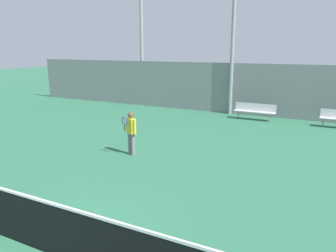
{
  "coord_description": "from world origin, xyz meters",
  "views": [
    {
      "loc": [
        4.68,
        -3.81,
        3.79
      ],
      "look_at": [
        -0.88,
        6.9,
        0.91
      ],
      "focal_mm": 35.0,
      "sensor_mm": 36.0,
      "label": 1
    }
  ],
  "objects_px": {
    "tennis_net": "(40,225)",
    "bench_courtside_near": "(255,110)",
    "tennis_player": "(131,131)",
    "light_pole_near_left": "(141,18)",
    "light_pole_far_right": "(234,10)"
  },
  "relations": [
    {
      "from": "light_pole_near_left",
      "to": "light_pole_far_right",
      "type": "xyz_separation_m",
      "value": [
        6.29,
        -0.42,
        0.15
      ]
    },
    {
      "from": "tennis_player",
      "to": "bench_courtside_near",
      "type": "xyz_separation_m",
      "value": [
        2.61,
        8.07,
        -0.34
      ]
    },
    {
      "from": "bench_courtside_near",
      "to": "light_pole_far_right",
      "type": "bearing_deg",
      "value": 149.78
    },
    {
      "from": "light_pole_near_left",
      "to": "tennis_net",
      "type": "bearing_deg",
      "value": -64.8
    },
    {
      "from": "tennis_player",
      "to": "light_pole_near_left",
      "type": "distance_m",
      "value": 11.9
    },
    {
      "from": "tennis_net",
      "to": "light_pole_near_left",
      "type": "distance_m",
      "value": 17.52
    },
    {
      "from": "light_pole_near_left",
      "to": "light_pole_far_right",
      "type": "relative_size",
      "value": 0.97
    },
    {
      "from": "tennis_player",
      "to": "light_pole_near_left",
      "type": "bearing_deg",
      "value": 138.48
    },
    {
      "from": "tennis_net",
      "to": "light_pole_far_right",
      "type": "relative_size",
      "value": 1.08
    },
    {
      "from": "tennis_net",
      "to": "light_pole_near_left",
      "type": "bearing_deg",
      "value": 115.2
    },
    {
      "from": "tennis_player",
      "to": "bench_courtside_near",
      "type": "height_order",
      "value": "tennis_player"
    },
    {
      "from": "tennis_net",
      "to": "bench_courtside_near",
      "type": "xyz_separation_m",
      "value": [
        0.85,
        13.75,
        -0.01
      ]
    },
    {
      "from": "tennis_net",
      "to": "tennis_player",
      "type": "height_order",
      "value": "tennis_player"
    },
    {
      "from": "tennis_net",
      "to": "bench_courtside_near",
      "type": "relative_size",
      "value": 4.68
    },
    {
      "from": "bench_courtside_near",
      "to": "tennis_net",
      "type": "bearing_deg",
      "value": -93.54
    }
  ]
}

